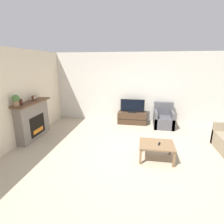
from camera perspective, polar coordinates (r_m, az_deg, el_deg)
The scene contains 12 objects.
ground_plane at distance 4.73m, azimuth 7.94°, elevation -13.52°, with size 24.00×24.00×0.00m, color tan.
wall_back at distance 6.94m, azimuth 9.24°, elevation 7.66°, with size 12.00×0.06×2.70m.
wall_left at distance 5.49m, azimuth -29.82°, elevation 3.67°, with size 0.06×12.00×2.70m.
fireplace at distance 5.96m, azimuth -24.42°, elevation -2.28°, with size 0.41×1.46×1.18m.
mantel_vase_left at distance 5.45m, azimuth -27.57°, elevation 2.96°, with size 0.09×0.09×0.18m.
mantel_clock at distance 5.91m, azimuth -24.21°, elevation 4.18°, with size 0.08×0.11×0.15m.
potted_plant at distance 5.29m, azimuth -28.87°, elevation 3.51°, with size 0.20×0.20×0.31m.
tv_stand at distance 6.89m, azimuth 6.55°, elevation -1.91°, with size 1.10×0.48×0.45m.
tv at distance 6.76m, azimuth 6.67°, elevation 1.83°, with size 0.92×0.18×0.52m.
armchair at distance 6.74m, azimuth 16.45°, elevation -2.30°, with size 0.70×0.76×0.88m.
coffee_table at distance 4.46m, azimuth 14.35°, elevation -10.62°, with size 0.83×0.66×0.41m.
remote at distance 4.43m, azimuth 15.15°, elevation -9.97°, with size 0.07×0.16×0.02m.
Camera 1 is at (0.07, -4.13, 2.30)m, focal length 28.00 mm.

